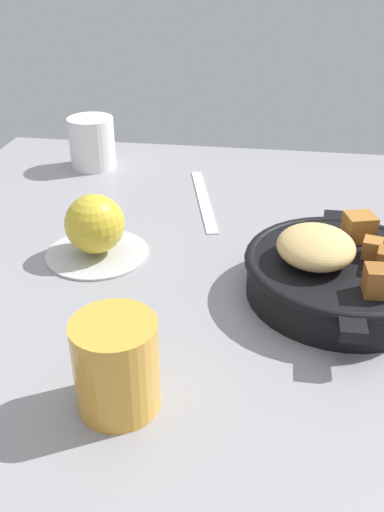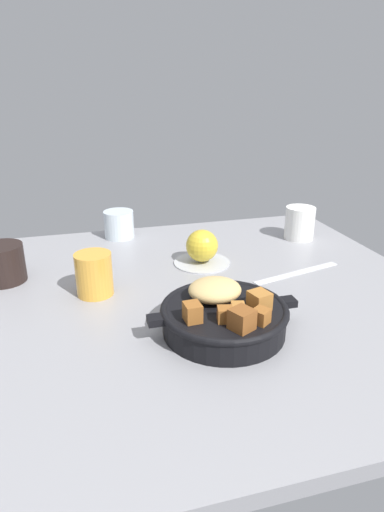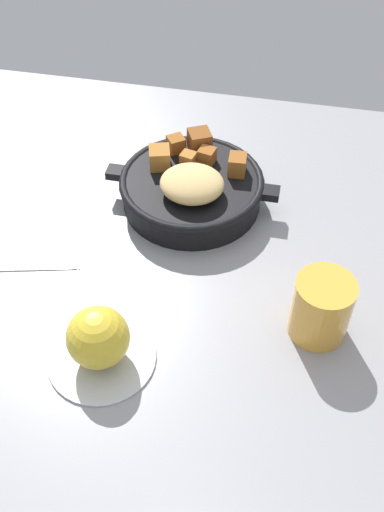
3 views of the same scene
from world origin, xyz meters
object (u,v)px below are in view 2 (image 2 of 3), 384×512
object	(u,v)px
water_glass_short	(119,224)
white_creamer_pitcher	(300,223)
cast_iron_skillet	(224,314)
coffee_mug_dark	(2,263)
juice_glass_amber	(94,274)
butter_knife	(297,273)
red_apple	(202,246)

from	to	relation	value
water_glass_short	white_creamer_pitcher	bearing A→B (deg)	-16.50
cast_iron_skillet	coffee_mug_dark	xyz separation A→B (cm)	(-36.61, 30.00, 0.75)
cast_iron_skillet	coffee_mug_dark	size ratio (longest dim) A/B	2.84
cast_iron_skillet	juice_glass_amber	size ratio (longest dim) A/B	3.03
butter_knife	water_glass_short	bearing A→B (deg)	121.56
red_apple	coffee_mug_dark	world-z (taller)	same
white_creamer_pitcher	coffee_mug_dark	size ratio (longest dim) A/B	0.94
cast_iron_skillet	water_glass_short	bearing A→B (deg)	102.10
butter_knife	water_glass_short	size ratio (longest dim) A/B	2.87
cast_iron_skillet	water_glass_short	xyz separation A→B (cm)	(-10.88, 50.74, 0.40)
red_apple	white_creamer_pitcher	world-z (taller)	white_creamer_pitcher
white_creamer_pitcher	juice_glass_amber	world-z (taller)	same
red_apple	butter_knife	bearing A→B (deg)	-31.06
white_creamer_pitcher	juice_glass_amber	size ratio (longest dim) A/B	1.01
white_creamer_pitcher	coffee_mug_dark	world-z (taller)	white_creamer_pitcher
juice_glass_amber	water_glass_short	bearing A→B (deg)	75.33
butter_knife	red_apple	bearing A→B (deg)	135.23
cast_iron_skillet	white_creamer_pitcher	size ratio (longest dim) A/B	3.01
red_apple	water_glass_short	world-z (taller)	red_apple
butter_knife	coffee_mug_dark	distance (cm)	60.70
cast_iron_skillet	coffee_mug_dark	distance (cm)	47.34
white_creamer_pitcher	water_glass_short	size ratio (longest dim) A/B	1.08
coffee_mug_dark	white_creamer_pitcher	bearing A→B (deg)	6.13
red_apple	juice_glass_amber	distance (cm)	25.63
butter_knife	white_creamer_pitcher	distance (cm)	23.20
white_creamer_pitcher	juice_glass_amber	xyz separation A→B (cm)	(-52.81, -18.40, -0.03)
water_glass_short	juice_glass_amber	bearing A→B (deg)	-104.67
red_apple	coffee_mug_dark	bearing A→B (deg)	177.60
juice_glass_amber	water_glass_short	size ratio (longest dim) A/B	1.08
red_apple	water_glass_short	distance (cm)	27.41
coffee_mug_dark	water_glass_short	bearing A→B (deg)	38.86
coffee_mug_dark	red_apple	bearing A→B (deg)	-2.40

